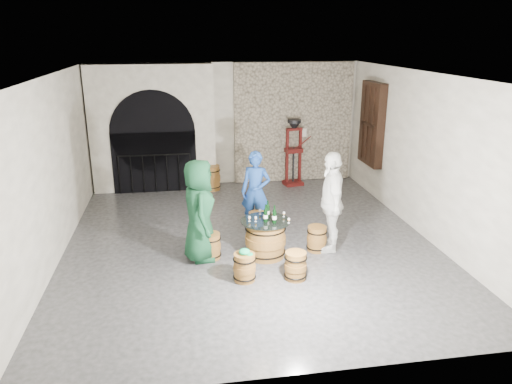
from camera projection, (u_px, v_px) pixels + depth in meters
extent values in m
plane|color=#2A2A2C|center=(249.00, 241.00, 9.55)|extent=(8.00, 8.00, 0.00)
plane|color=silver|center=(227.00, 124.00, 12.81)|extent=(8.00, 0.00, 8.00)
plane|color=silver|center=(302.00, 253.00, 5.30)|extent=(8.00, 0.00, 8.00)
plane|color=silver|center=(52.00, 170.00, 8.52)|extent=(0.00, 8.00, 8.00)
plane|color=silver|center=(423.00, 155.00, 9.59)|extent=(0.00, 8.00, 8.00)
plane|color=beige|center=(248.00, 75.00, 8.56)|extent=(8.00, 8.00, 0.00)
cube|color=#ACA089|center=(293.00, 123.00, 13.03)|extent=(3.20, 0.12, 3.18)
cube|color=silver|center=(153.00, 128.00, 12.28)|extent=(3.10, 0.50, 3.18)
cube|color=black|center=(155.00, 162.00, 12.29)|extent=(2.10, 0.03, 1.55)
cylinder|color=black|center=(153.00, 132.00, 12.05)|extent=(2.10, 0.03, 2.10)
cylinder|color=black|center=(154.00, 155.00, 12.16)|extent=(1.79, 0.04, 0.04)
cylinder|color=black|center=(119.00, 176.00, 12.18)|extent=(0.02, 0.02, 0.98)
cylinder|color=black|center=(131.00, 175.00, 12.23)|extent=(0.02, 0.02, 0.98)
cylinder|color=black|center=(143.00, 174.00, 12.27)|extent=(0.02, 0.02, 0.98)
cylinder|color=black|center=(155.00, 174.00, 12.32)|extent=(0.02, 0.02, 0.98)
cylinder|color=black|center=(167.00, 173.00, 12.36)|extent=(0.02, 0.02, 0.98)
cylinder|color=black|center=(179.00, 173.00, 12.41)|extent=(0.02, 0.02, 0.98)
cylinder|color=black|center=(191.00, 172.00, 12.45)|extent=(0.02, 0.02, 0.98)
cube|color=black|center=(372.00, 124.00, 11.76)|extent=(0.20, 1.10, 2.00)
cube|color=black|center=(370.00, 124.00, 11.76)|extent=(0.06, 0.88, 1.76)
cube|color=black|center=(371.00, 124.00, 11.76)|extent=(0.22, 0.92, 0.06)
cube|color=black|center=(376.00, 126.00, 11.49)|extent=(0.22, 0.06, 1.80)
cube|color=black|center=(371.00, 124.00, 11.76)|extent=(0.22, 0.06, 1.80)
cube|color=black|center=(367.00, 122.00, 12.03)|extent=(0.22, 0.06, 1.80)
cylinder|color=brown|center=(265.00, 239.00, 8.80)|extent=(0.69, 0.69, 0.66)
cylinder|color=brown|center=(265.00, 239.00, 8.80)|extent=(0.74, 0.74, 0.14)
torus|color=black|center=(265.00, 251.00, 8.87)|extent=(0.74, 0.74, 0.02)
torus|color=black|center=(265.00, 228.00, 8.73)|extent=(0.74, 0.74, 0.02)
cylinder|color=brown|center=(266.00, 222.00, 8.70)|extent=(0.71, 0.71, 0.02)
cylinder|color=black|center=(266.00, 221.00, 8.69)|extent=(0.90, 0.90, 0.01)
cylinder|color=brown|center=(211.00, 246.00, 8.75)|extent=(0.35, 0.35, 0.46)
cylinder|color=brown|center=(211.00, 246.00, 8.75)|extent=(0.37, 0.37, 0.10)
torus|color=black|center=(211.00, 254.00, 8.80)|extent=(0.38, 0.38, 0.02)
torus|color=black|center=(210.00, 238.00, 8.70)|extent=(0.38, 0.38, 0.02)
cylinder|color=brown|center=(210.00, 234.00, 8.67)|extent=(0.35, 0.35, 0.02)
cylinder|color=brown|center=(258.00, 224.00, 9.77)|extent=(0.35, 0.35, 0.46)
cylinder|color=brown|center=(258.00, 224.00, 9.77)|extent=(0.37, 0.37, 0.10)
torus|color=black|center=(258.00, 231.00, 9.82)|extent=(0.38, 0.38, 0.02)
torus|color=black|center=(258.00, 217.00, 9.72)|extent=(0.38, 0.38, 0.02)
cylinder|color=brown|center=(258.00, 213.00, 9.70)|extent=(0.35, 0.35, 0.02)
cylinder|color=brown|center=(317.00, 239.00, 9.06)|extent=(0.35, 0.35, 0.46)
cylinder|color=brown|center=(317.00, 239.00, 9.06)|extent=(0.37, 0.37, 0.10)
torus|color=black|center=(316.00, 247.00, 9.11)|extent=(0.38, 0.38, 0.02)
torus|color=black|center=(317.00, 231.00, 9.01)|extent=(0.38, 0.38, 0.02)
cylinder|color=brown|center=(317.00, 227.00, 8.99)|extent=(0.35, 0.35, 0.02)
cylinder|color=brown|center=(296.00, 266.00, 8.01)|extent=(0.35, 0.35, 0.46)
cylinder|color=brown|center=(296.00, 266.00, 8.01)|extent=(0.37, 0.37, 0.10)
torus|color=black|center=(295.00, 275.00, 8.06)|extent=(0.38, 0.38, 0.02)
torus|color=black|center=(296.00, 258.00, 7.96)|extent=(0.38, 0.38, 0.02)
cylinder|color=brown|center=(296.00, 253.00, 7.93)|extent=(0.35, 0.35, 0.02)
cylinder|color=brown|center=(245.00, 268.00, 7.95)|extent=(0.35, 0.35, 0.46)
cylinder|color=brown|center=(245.00, 268.00, 7.95)|extent=(0.37, 0.37, 0.10)
torus|color=black|center=(245.00, 276.00, 8.00)|extent=(0.38, 0.38, 0.02)
torus|color=black|center=(244.00, 259.00, 7.90)|extent=(0.38, 0.38, 0.02)
cylinder|color=brown|center=(244.00, 254.00, 7.88)|extent=(0.35, 0.35, 0.02)
ellipsoid|color=#0C8C4F|center=(244.00, 252.00, 7.86)|extent=(0.18, 0.18, 0.10)
cylinder|color=#0C8C4F|center=(250.00, 254.00, 7.86)|extent=(0.12, 0.12, 0.01)
imported|color=#103B22|center=(199.00, 211.00, 8.52)|extent=(0.62, 0.93, 1.85)
imported|color=#1A4192|center=(256.00, 192.00, 9.85)|extent=(0.71, 0.60, 1.66)
imported|color=silver|center=(331.00, 202.00, 8.90)|extent=(0.63, 1.17, 1.90)
cylinder|color=black|center=(266.00, 216.00, 8.60)|extent=(0.07, 0.07, 0.22)
cylinder|color=white|center=(266.00, 216.00, 8.60)|extent=(0.08, 0.08, 0.06)
cone|color=black|center=(266.00, 209.00, 8.56)|extent=(0.07, 0.07, 0.05)
cylinder|color=black|center=(266.00, 206.00, 8.54)|extent=(0.03, 0.03, 0.07)
cylinder|color=black|center=(274.00, 217.00, 8.55)|extent=(0.07, 0.07, 0.22)
cylinder|color=white|center=(274.00, 217.00, 8.55)|extent=(0.08, 0.08, 0.06)
cone|color=black|center=(274.00, 210.00, 8.51)|extent=(0.07, 0.07, 0.05)
cylinder|color=black|center=(275.00, 207.00, 8.50)|extent=(0.03, 0.03, 0.07)
cylinder|color=black|center=(268.00, 212.00, 8.80)|extent=(0.07, 0.07, 0.22)
cylinder|color=white|center=(268.00, 212.00, 8.80)|extent=(0.08, 0.08, 0.06)
cone|color=black|center=(268.00, 205.00, 8.76)|extent=(0.07, 0.07, 0.05)
cylinder|color=black|center=(268.00, 202.00, 8.74)|extent=(0.03, 0.03, 0.07)
cylinder|color=brown|center=(211.00, 178.00, 12.59)|extent=(0.45, 0.45, 0.63)
cylinder|color=brown|center=(211.00, 178.00, 12.59)|extent=(0.48, 0.48, 0.14)
torus|color=black|center=(211.00, 186.00, 12.66)|extent=(0.49, 0.49, 0.02)
torus|color=black|center=(211.00, 170.00, 12.53)|extent=(0.49, 0.49, 0.02)
cylinder|color=brown|center=(211.00, 166.00, 12.49)|extent=(0.45, 0.45, 0.02)
cube|color=#49100C|center=(293.00, 183.00, 13.08)|extent=(0.55, 0.47, 0.09)
cube|color=#49100C|center=(294.00, 150.00, 12.80)|extent=(0.48, 0.35, 0.11)
cube|color=#49100C|center=(294.00, 129.00, 12.63)|extent=(0.45, 0.19, 0.07)
cylinder|color=black|center=(293.00, 165.00, 12.92)|extent=(0.05, 0.05, 0.93)
cylinder|color=black|center=(294.00, 121.00, 12.56)|extent=(0.35, 0.35, 0.08)
cone|color=black|center=(294.00, 125.00, 12.60)|extent=(0.35, 0.35, 0.19)
cube|color=#49100C|center=(287.00, 157.00, 12.79)|extent=(0.08, 0.08, 1.49)
cube|color=#49100C|center=(300.00, 156.00, 12.91)|extent=(0.08, 0.08, 1.49)
cylinder|color=#49100C|center=(304.00, 142.00, 12.79)|extent=(0.40, 0.10, 0.29)
cube|color=silver|center=(303.00, 132.00, 13.07)|extent=(0.18, 0.10, 0.22)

